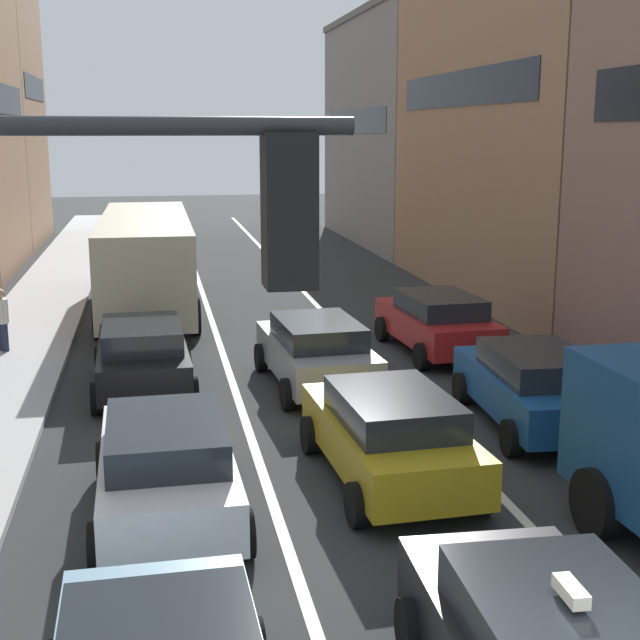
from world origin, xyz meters
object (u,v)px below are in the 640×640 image
wagon_left_lane_second (166,464)px  sedan_left_lane_third (142,354)px  sedan_centre_lane_second (390,433)px  sedan_right_lane_behind_truck (534,385)px  wagon_right_lane_far (437,321)px  bus_mid_queue_primary (146,255)px  pedestrian_near_kerb (2,318)px  hatchback_centre_lane_third (316,351)px

wagon_left_lane_second → sedan_left_lane_third: 6.37m
sedan_centre_lane_second → sedan_right_lane_behind_truck: bearing=-61.1°
wagon_right_lane_far → bus_mid_queue_primary: bearing=44.7°
sedan_centre_lane_second → pedestrian_near_kerb: (-7.14, 9.32, 0.15)m
bus_mid_queue_primary → wagon_right_lane_far: bearing=-131.8°
sedan_centre_lane_second → hatchback_centre_lane_third: size_ratio=1.00×
sedan_centre_lane_second → bus_mid_queue_primary: 14.46m
wagon_left_lane_second → hatchback_centre_lane_third: same height
hatchback_centre_lane_third → wagon_right_lane_far: size_ratio=1.00×
hatchback_centre_lane_third → sedan_centre_lane_second: bearing=178.5°
sedan_left_lane_third → sedan_right_lane_behind_truck: bearing=-119.0°
hatchback_centre_lane_third → sedan_right_lane_behind_truck: same height
bus_mid_queue_primary → sedan_right_lane_behind_truck: bearing=-149.3°
pedestrian_near_kerb → sedan_centre_lane_second: bearing=88.3°
hatchback_centre_lane_third → bus_mid_queue_primary: bearing=19.0°
sedan_left_lane_third → pedestrian_near_kerb: (-3.35, 3.61, 0.15)m
hatchback_centre_lane_third → sedan_right_lane_behind_truck: (3.47, -3.29, 0.00)m
hatchback_centre_lane_third → wagon_left_lane_second: bearing=148.1°
sedan_centre_lane_second → wagon_left_lane_second: same height
hatchback_centre_lane_third → pedestrian_near_kerb: 8.04m
sedan_left_lane_third → bus_mid_queue_primary: bus_mid_queue_primary is taller
sedan_right_lane_behind_truck → pedestrian_near_kerb: 12.73m
wagon_left_lane_second → pedestrian_near_kerb: 10.64m
sedan_left_lane_third → sedan_right_lane_behind_truck: size_ratio=0.99×
sedan_centre_lane_second → bus_mid_queue_primary: bearing=12.1°
wagon_left_lane_second → sedan_right_lane_behind_truck: same height
sedan_left_lane_third → sedan_right_lane_behind_truck: 7.99m
sedan_left_lane_third → wagon_right_lane_far: same height
sedan_left_lane_third → pedestrian_near_kerb: pedestrian_near_kerb is taller
hatchback_centre_lane_third → pedestrian_near_kerb: (-6.98, 3.99, 0.15)m
sedan_left_lane_third → wagon_right_lane_far: size_ratio=0.99×
sedan_centre_lane_second → wagon_left_lane_second: 3.48m
wagon_left_lane_second → sedan_right_lane_behind_truck: size_ratio=0.99×
sedan_centre_lane_second → wagon_right_lane_far: bearing=-26.0°
sedan_right_lane_behind_truck → bus_mid_queue_primary: bearing=33.8°
bus_mid_queue_primary → hatchback_centre_lane_third: bearing=-157.5°
sedan_right_lane_behind_truck → bus_mid_queue_primary: bus_mid_queue_primary is taller
sedan_left_lane_third → hatchback_centre_lane_third: bearing=-97.7°
wagon_left_lane_second → sedan_centre_lane_second: bearing=-80.3°
sedan_centre_lane_second → bus_mid_queue_primary: (-3.69, 13.95, 0.96)m
hatchback_centre_lane_third → bus_mid_queue_primary: size_ratio=0.42×
sedan_left_lane_third → pedestrian_near_kerb: bearing=41.2°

